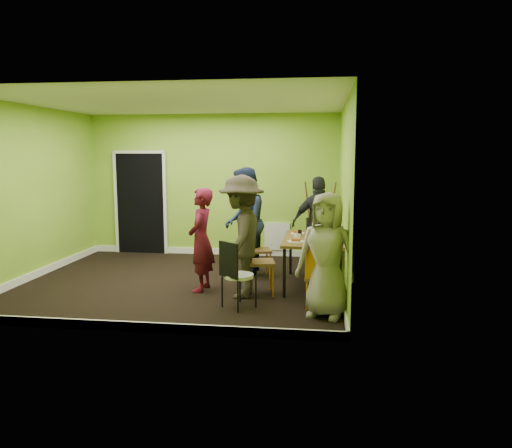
# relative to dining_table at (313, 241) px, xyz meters

# --- Properties ---
(ground) EXTENTS (5.00, 5.00, 0.00)m
(ground) POSITION_rel_dining_table_xyz_m (-2.05, -0.07, -0.70)
(ground) COLOR black
(ground) RESTS_ON ground
(room_walls) EXTENTS (5.04, 4.54, 2.82)m
(room_walls) POSITION_rel_dining_table_xyz_m (-2.07, -0.03, 0.29)
(room_walls) COLOR #7FAC2C
(room_walls) RESTS_ON ground
(dining_table) EXTENTS (0.90, 1.50, 0.75)m
(dining_table) POSITION_rel_dining_table_xyz_m (0.00, 0.00, 0.00)
(dining_table) COLOR black
(dining_table) RESTS_ON ground
(chair_left_far) EXTENTS (0.49, 0.49, 0.96)m
(chair_left_far) POSITION_rel_dining_table_xyz_m (-0.98, 0.40, -0.15)
(chair_left_far) COLOR orange
(chair_left_far) RESTS_ON ground
(chair_left_near) EXTENTS (0.49, 0.49, 1.00)m
(chair_left_near) POSITION_rel_dining_table_xyz_m (-0.84, -0.56, -0.13)
(chair_left_near) COLOR orange
(chair_left_near) RESTS_ON ground
(chair_back_end) EXTENTS (0.46, 0.51, 0.92)m
(chair_back_end) POSITION_rel_dining_table_xyz_m (0.06, 1.06, -0.04)
(chair_back_end) COLOR orange
(chair_back_end) RESTS_ON ground
(chair_front_end) EXTENTS (0.47, 0.47, 0.90)m
(chair_front_end) POSITION_rel_dining_table_xyz_m (0.12, -1.25, -0.19)
(chair_front_end) COLOR orange
(chair_front_end) RESTS_ON ground
(chair_bentwood) EXTENTS (0.49, 0.49, 0.90)m
(chair_bentwood) POSITION_rel_dining_table_xyz_m (-0.99, -1.29, -0.20)
(chair_bentwood) COLOR black
(chair_bentwood) RESTS_ON ground
(easel) EXTENTS (0.61, 0.57, 1.51)m
(easel) POSITION_rel_dining_table_xyz_m (0.09, 1.95, 0.05)
(easel) COLOR brown
(easel) RESTS_ON ground
(plate_near_left) EXTENTS (0.22, 0.22, 0.01)m
(plate_near_left) POSITION_rel_dining_table_xyz_m (-0.26, 0.38, 0.06)
(plate_near_left) COLOR white
(plate_near_left) RESTS_ON dining_table
(plate_near_right) EXTENTS (0.26, 0.26, 0.01)m
(plate_near_right) POSITION_rel_dining_table_xyz_m (-0.25, -0.38, 0.06)
(plate_near_right) COLOR white
(plate_near_right) RESTS_ON dining_table
(plate_far_back) EXTENTS (0.21, 0.21, 0.01)m
(plate_far_back) POSITION_rel_dining_table_xyz_m (0.04, 0.52, 0.06)
(plate_far_back) COLOR white
(plate_far_back) RESTS_ON dining_table
(plate_far_front) EXTENTS (0.26, 0.26, 0.01)m
(plate_far_front) POSITION_rel_dining_table_xyz_m (0.05, -0.55, 0.06)
(plate_far_front) COLOR white
(plate_far_front) RESTS_ON dining_table
(plate_wall_back) EXTENTS (0.23, 0.23, 0.01)m
(plate_wall_back) POSITION_rel_dining_table_xyz_m (0.18, 0.10, 0.06)
(plate_wall_back) COLOR white
(plate_wall_back) RESTS_ON dining_table
(plate_wall_front) EXTENTS (0.25, 0.25, 0.01)m
(plate_wall_front) POSITION_rel_dining_table_xyz_m (0.18, -0.20, 0.06)
(plate_wall_front) COLOR white
(plate_wall_front) RESTS_ON dining_table
(thermos) EXTENTS (0.07, 0.07, 0.24)m
(thermos) POSITION_rel_dining_table_xyz_m (0.01, -0.00, 0.17)
(thermos) COLOR white
(thermos) RESTS_ON dining_table
(blue_bottle) EXTENTS (0.07, 0.07, 0.22)m
(blue_bottle) POSITION_rel_dining_table_xyz_m (0.26, -0.36, 0.16)
(blue_bottle) COLOR #1A38C7
(blue_bottle) RESTS_ON dining_table
(orange_bottle) EXTENTS (0.03, 0.03, 0.08)m
(orange_bottle) POSITION_rel_dining_table_xyz_m (-0.05, 0.22, 0.09)
(orange_bottle) COLOR orange
(orange_bottle) RESTS_ON dining_table
(glass_mid) EXTENTS (0.06, 0.06, 0.10)m
(glass_mid) POSITION_rel_dining_table_xyz_m (-0.21, 0.14, 0.10)
(glass_mid) COLOR black
(glass_mid) RESTS_ON dining_table
(glass_back) EXTENTS (0.06, 0.06, 0.09)m
(glass_back) POSITION_rel_dining_table_xyz_m (0.13, 0.46, 0.10)
(glass_back) COLOR black
(glass_back) RESTS_ON dining_table
(glass_front) EXTENTS (0.07, 0.07, 0.09)m
(glass_front) POSITION_rel_dining_table_xyz_m (0.18, -0.47, 0.10)
(glass_front) COLOR black
(glass_front) RESTS_ON dining_table
(cup_a) EXTENTS (0.11, 0.11, 0.09)m
(cup_a) POSITION_rel_dining_table_xyz_m (-0.23, -0.21, 0.10)
(cup_a) COLOR white
(cup_a) RESTS_ON dining_table
(cup_b) EXTENTS (0.09, 0.09, 0.08)m
(cup_b) POSITION_rel_dining_table_xyz_m (0.20, 0.03, 0.10)
(cup_b) COLOR white
(cup_b) RESTS_ON dining_table
(person_standing) EXTENTS (0.39, 0.57, 1.54)m
(person_standing) POSITION_rel_dining_table_xyz_m (-1.64, -0.49, 0.07)
(person_standing) COLOR #5B0F22
(person_standing) RESTS_ON ground
(person_left_far) EXTENTS (0.71, 0.90, 1.80)m
(person_left_far) POSITION_rel_dining_table_xyz_m (-1.17, 0.58, 0.21)
(person_left_far) COLOR #161F38
(person_left_far) RESTS_ON ground
(person_left_near) EXTENTS (0.70, 1.15, 1.74)m
(person_left_near) POSITION_rel_dining_table_xyz_m (-1.00, -0.72, 0.17)
(person_left_near) COLOR #312A20
(person_left_near) RESTS_ON ground
(person_back_end) EXTENTS (1.03, 0.61, 1.64)m
(person_back_end) POSITION_rel_dining_table_xyz_m (0.08, 1.16, 0.12)
(person_back_end) COLOR black
(person_back_end) RESTS_ON ground
(person_front_end) EXTENTS (0.89, 0.73, 1.57)m
(person_front_end) POSITION_rel_dining_table_xyz_m (0.20, -1.45, 0.09)
(person_front_end) COLOR gray
(person_front_end) RESTS_ON ground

